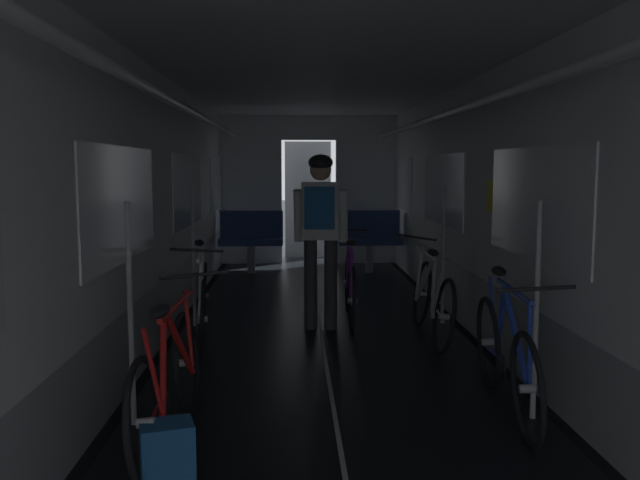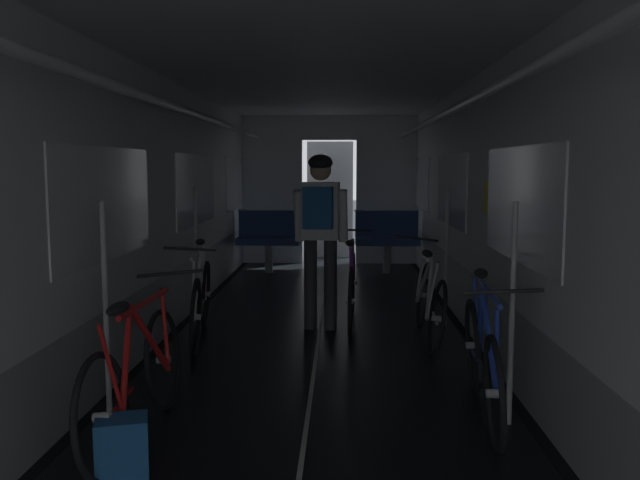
{
  "view_description": "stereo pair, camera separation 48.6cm",
  "coord_description": "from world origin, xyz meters",
  "px_view_note": "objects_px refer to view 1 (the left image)",
  "views": [
    {
      "loc": [
        -0.27,
        -1.93,
        1.61
      ],
      "look_at": [
        0.0,
        4.53,
        0.89
      ],
      "focal_mm": 37.05,
      "sensor_mm": 36.0,
      "label": 1
    },
    {
      "loc": [
        0.22,
        -1.94,
        1.61
      ],
      "look_at": [
        0.0,
        4.53,
        0.89
      ],
      "focal_mm": 37.05,
      "sensor_mm": 36.0,
      "label": 2
    }
  ],
  "objects_px": {
    "bench_seat_far_left": "(251,236)",
    "bicycle_white": "(203,301)",
    "bicycle_blue": "(506,355)",
    "backpack_on_floor": "(167,456)",
    "bench_seat_far_right": "(369,235)",
    "bicycle_silver": "(432,299)",
    "bicycle_red": "(169,381)",
    "person_cyclist_aisle": "(320,222)",
    "bicycle_purple_in_aisle": "(350,286)"
  },
  "relations": [
    {
      "from": "bicycle_red",
      "to": "bicycle_white",
      "type": "height_order",
      "value": "bicycle_red"
    },
    {
      "from": "bicycle_white",
      "to": "bicycle_purple_in_aisle",
      "type": "xyz_separation_m",
      "value": [
        1.42,
        0.69,
        0.0
      ]
    },
    {
      "from": "bicycle_red",
      "to": "person_cyclist_aisle",
      "type": "height_order",
      "value": "person_cyclist_aisle"
    },
    {
      "from": "bicycle_red",
      "to": "bicycle_silver",
      "type": "height_order",
      "value": "bicycle_silver"
    },
    {
      "from": "bench_seat_far_right",
      "to": "bicycle_blue",
      "type": "xyz_separation_m",
      "value": [
        0.23,
        -5.85,
        -0.18
      ]
    },
    {
      "from": "bench_seat_far_left",
      "to": "bicycle_purple_in_aisle",
      "type": "height_order",
      "value": "bench_seat_far_left"
    },
    {
      "from": "bench_seat_far_left",
      "to": "bicycle_purple_in_aisle",
      "type": "bearing_deg",
      "value": -69.82
    },
    {
      "from": "bicycle_blue",
      "to": "backpack_on_floor",
      "type": "xyz_separation_m",
      "value": [
        -2.02,
        -0.97,
        -0.21
      ]
    },
    {
      "from": "bench_seat_far_left",
      "to": "bicycle_white",
      "type": "bearing_deg",
      "value": -92.78
    },
    {
      "from": "bench_seat_far_right",
      "to": "bicycle_white",
      "type": "distance_m",
      "value": 4.48
    },
    {
      "from": "bench_seat_far_left",
      "to": "backpack_on_floor",
      "type": "distance_m",
      "value": 6.83
    },
    {
      "from": "bench_seat_far_left",
      "to": "backpack_on_floor",
      "type": "height_order",
      "value": "bench_seat_far_left"
    },
    {
      "from": "bench_seat_far_right",
      "to": "bicycle_purple_in_aisle",
      "type": "height_order",
      "value": "bench_seat_far_right"
    },
    {
      "from": "bicycle_silver",
      "to": "bicycle_blue",
      "type": "distance_m",
      "value": 1.85
    },
    {
      "from": "bicycle_silver",
      "to": "bicycle_red",
      "type": "bearing_deg",
      "value": -131.29
    },
    {
      "from": "bicycle_red",
      "to": "bicycle_purple_in_aisle",
      "type": "distance_m",
      "value": 3.24
    },
    {
      "from": "bicycle_blue",
      "to": "backpack_on_floor",
      "type": "bearing_deg",
      "value": -154.48
    },
    {
      "from": "bench_seat_far_left",
      "to": "bench_seat_far_right",
      "type": "distance_m",
      "value": 1.8
    },
    {
      "from": "bench_seat_far_right",
      "to": "backpack_on_floor",
      "type": "xyz_separation_m",
      "value": [
        -1.8,
        -6.82,
        -0.4
      ]
    },
    {
      "from": "bench_seat_far_left",
      "to": "bicycle_silver",
      "type": "bearing_deg",
      "value": -64.32
    },
    {
      "from": "bicycle_red",
      "to": "bench_seat_far_right",
      "type": "bearing_deg",
      "value": 73.37
    },
    {
      "from": "person_cyclist_aisle",
      "to": "backpack_on_floor",
      "type": "relative_size",
      "value": 5.09
    },
    {
      "from": "bicycle_red",
      "to": "bicycle_purple_in_aisle",
      "type": "relative_size",
      "value": 1.0
    },
    {
      "from": "bench_seat_far_left",
      "to": "bicycle_silver",
      "type": "xyz_separation_m",
      "value": [
        1.93,
        -4.01,
        -0.19
      ]
    },
    {
      "from": "person_cyclist_aisle",
      "to": "bicycle_blue",
      "type": "bearing_deg",
      "value": -63.7
    },
    {
      "from": "bench_seat_far_right",
      "to": "bicycle_purple_in_aisle",
      "type": "relative_size",
      "value": 0.58
    },
    {
      "from": "bicycle_red",
      "to": "person_cyclist_aisle",
      "type": "bearing_deg",
      "value": 69.98
    },
    {
      "from": "bicycle_blue",
      "to": "person_cyclist_aisle",
      "type": "relative_size",
      "value": 0.98
    },
    {
      "from": "bench_seat_far_right",
      "to": "bicycle_white",
      "type": "relative_size",
      "value": 0.58
    },
    {
      "from": "bicycle_silver",
      "to": "backpack_on_floor",
      "type": "xyz_separation_m",
      "value": [
        -1.92,
        -2.81,
        -0.21
      ]
    },
    {
      "from": "bicycle_red",
      "to": "bicycle_blue",
      "type": "distance_m",
      "value": 2.15
    },
    {
      "from": "bicycle_red",
      "to": "person_cyclist_aisle",
      "type": "distance_m",
      "value": 2.96
    },
    {
      "from": "bicycle_red",
      "to": "backpack_on_floor",
      "type": "xyz_separation_m",
      "value": [
        0.08,
        -0.53,
        -0.21
      ]
    },
    {
      "from": "bicycle_silver",
      "to": "backpack_on_floor",
      "type": "bearing_deg",
      "value": -124.38
    },
    {
      "from": "person_cyclist_aisle",
      "to": "backpack_on_floor",
      "type": "height_order",
      "value": "person_cyclist_aisle"
    },
    {
      "from": "bicycle_silver",
      "to": "person_cyclist_aisle",
      "type": "bearing_deg",
      "value": 157.65
    },
    {
      "from": "bench_seat_far_left",
      "to": "bicycle_silver",
      "type": "distance_m",
      "value": 4.45
    },
    {
      "from": "bicycle_silver",
      "to": "bicycle_purple_in_aisle",
      "type": "height_order",
      "value": "bicycle_silver"
    },
    {
      "from": "bench_seat_far_right",
      "to": "bicycle_red",
      "type": "bearing_deg",
      "value": -106.63
    },
    {
      "from": "bench_seat_far_left",
      "to": "backpack_on_floor",
      "type": "relative_size",
      "value": 2.89
    },
    {
      "from": "bicycle_red",
      "to": "bicycle_blue",
      "type": "height_order",
      "value": "bicycle_red"
    },
    {
      "from": "bench_seat_far_left",
      "to": "backpack_on_floor",
      "type": "xyz_separation_m",
      "value": [
        0.0,
        -6.82,
        -0.4
      ]
    },
    {
      "from": "backpack_on_floor",
      "to": "person_cyclist_aisle",
      "type": "bearing_deg",
      "value": 74.39
    },
    {
      "from": "bench_seat_far_left",
      "to": "bicycle_white",
      "type": "xyz_separation_m",
      "value": [
        -0.19,
        -4.01,
        -0.18
      ]
    },
    {
      "from": "bench_seat_far_right",
      "to": "bicycle_purple_in_aisle",
      "type": "distance_m",
      "value": 3.38
    },
    {
      "from": "bicycle_blue",
      "to": "backpack_on_floor",
      "type": "relative_size",
      "value": 4.97
    },
    {
      "from": "bench_seat_far_right",
      "to": "bicycle_white",
      "type": "height_order",
      "value": "bench_seat_far_right"
    },
    {
      "from": "bicycle_blue",
      "to": "bicycle_purple_in_aisle",
      "type": "height_order",
      "value": "bicycle_blue"
    },
    {
      "from": "backpack_on_floor",
      "to": "bicycle_purple_in_aisle",
      "type": "bearing_deg",
      "value": 70.79
    },
    {
      "from": "bench_seat_far_right",
      "to": "bicycle_silver",
      "type": "distance_m",
      "value": 4.01
    }
  ]
}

